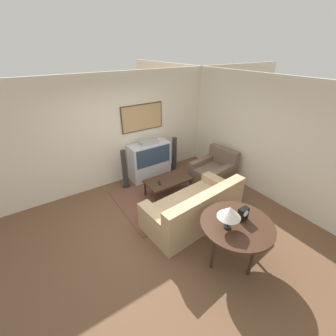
# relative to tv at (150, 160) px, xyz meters

# --- Properties ---
(ground_plane) EXTENTS (12.00, 12.00, 0.00)m
(ground_plane) POSITION_rel_tv_xyz_m (-0.74, -1.80, -0.51)
(ground_plane) COLOR brown
(wall_back) EXTENTS (12.00, 0.10, 2.70)m
(wall_back) POSITION_rel_tv_xyz_m (-0.73, 0.33, 0.85)
(wall_back) COLOR beige
(wall_back) RESTS_ON ground_plane
(wall_right) EXTENTS (0.06, 12.00, 2.70)m
(wall_right) POSITION_rel_tv_xyz_m (1.89, -1.80, 0.84)
(wall_right) COLOR beige
(wall_right) RESTS_ON ground_plane
(area_rug) EXTENTS (2.33, 1.75, 0.01)m
(area_rug) POSITION_rel_tv_xyz_m (-0.07, -0.99, -0.50)
(area_rug) COLOR brown
(area_rug) RESTS_ON ground_plane
(tv) EXTENTS (1.07, 0.46, 1.08)m
(tv) POSITION_rel_tv_xyz_m (0.00, 0.00, 0.00)
(tv) COLOR silver
(tv) RESTS_ON ground_plane
(couch) EXTENTS (2.06, 1.13, 0.86)m
(couch) POSITION_rel_tv_xyz_m (-0.13, -2.02, -0.20)
(couch) COLOR tan
(couch) RESTS_ON ground_plane
(armchair) EXTENTS (1.06, 0.94, 0.86)m
(armchair) POSITION_rel_tv_xyz_m (1.26, -1.14, -0.22)
(armchair) COLOR brown
(armchair) RESTS_ON ground_plane
(coffee_table) EXTENTS (1.07, 0.59, 0.44)m
(coffee_table) POSITION_rel_tv_xyz_m (-0.06, -0.96, -0.12)
(coffee_table) COLOR #3D2619
(coffee_table) RESTS_ON ground_plane
(console_table) EXTENTS (1.13, 1.13, 0.78)m
(console_table) POSITION_rel_tv_xyz_m (-0.20, -3.10, 0.21)
(console_table) COLOR #3D2619
(console_table) RESTS_ON ground_plane
(table_lamp) EXTENTS (0.35, 0.35, 0.38)m
(table_lamp) POSITION_rel_tv_xyz_m (-0.39, -3.07, 0.57)
(table_lamp) COLOR black
(table_lamp) RESTS_ON console_table
(mantel_clock) EXTENTS (0.17, 0.10, 0.21)m
(mantel_clock) POSITION_rel_tv_xyz_m (-0.05, -3.07, 0.38)
(mantel_clock) COLOR black
(mantel_clock) RESTS_ON console_table
(remote) EXTENTS (0.09, 0.17, 0.02)m
(remote) POSITION_rel_tv_xyz_m (-0.32, -1.00, -0.06)
(remote) COLOR black
(remote) RESTS_ON coffee_table
(speaker_tower_left) EXTENTS (0.21, 0.21, 1.01)m
(speaker_tower_left) POSITION_rel_tv_xyz_m (-0.75, -0.07, -0.03)
(speaker_tower_left) COLOR black
(speaker_tower_left) RESTS_ON ground_plane
(speaker_tower_right) EXTENTS (0.21, 0.21, 1.01)m
(speaker_tower_right) POSITION_rel_tv_xyz_m (0.75, -0.07, -0.03)
(speaker_tower_right) COLOR black
(speaker_tower_right) RESTS_ON ground_plane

